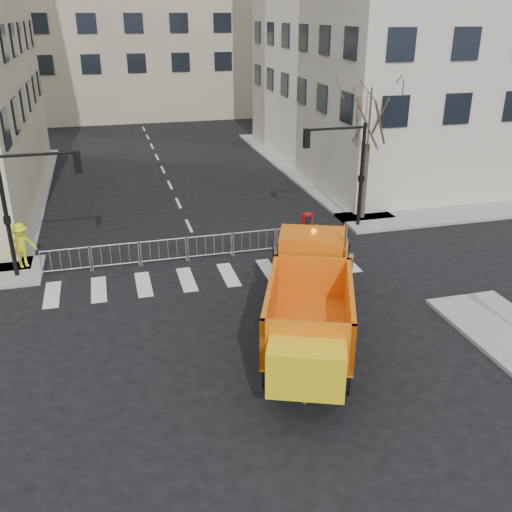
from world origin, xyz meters
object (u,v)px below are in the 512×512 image
object	(u,v)px
plow_truck	(310,300)
cop_b	(343,252)
worker	(21,245)
cop_a	(339,249)
newspaper_box	(307,224)
cop_c	(292,250)

from	to	relation	value
plow_truck	cop_b	xyz separation A→B (m)	(3.43, 5.26, -0.84)
worker	cop_b	bearing A→B (deg)	-40.57
cop_a	newspaper_box	bearing A→B (deg)	-89.29
plow_truck	cop_b	world-z (taller)	plow_truck
newspaper_box	cop_c	bearing A→B (deg)	-136.74
newspaper_box	worker	bearing A→B (deg)	164.69
cop_c	newspaper_box	world-z (taller)	cop_c
plow_truck	newspaper_box	size ratio (longest dim) A/B	9.38
cop_a	cop_b	size ratio (longest dim) A/B	0.96
worker	newspaper_box	distance (m)	13.21
plow_truck	worker	distance (m)	13.38
plow_truck	cop_a	bearing A→B (deg)	-9.23
cop_b	worker	world-z (taller)	worker
cop_b	newspaper_box	distance (m)	4.24
cop_a	newspaper_box	size ratio (longest dim) A/B	1.57
cop_b	worker	bearing A→B (deg)	-3.71
plow_truck	newspaper_box	xyz separation A→B (m)	(3.33, 9.50, -1.03)
cop_b	cop_c	world-z (taller)	cop_b
cop_a	cop_c	xyz separation A→B (m)	(-2.02, 0.36, 0.02)
cop_c	plow_truck	bearing A→B (deg)	21.70
newspaper_box	plow_truck	bearing A→B (deg)	-126.69
plow_truck	cop_c	world-z (taller)	plow_truck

